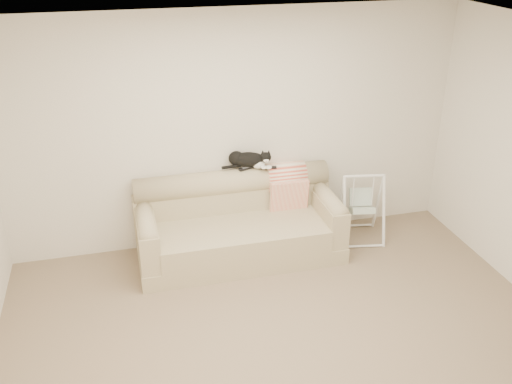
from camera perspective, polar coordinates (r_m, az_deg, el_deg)
ground_plane at (r=5.18m, az=3.24°, el=-15.05°), size 5.00×5.00×0.00m
room_shell at (r=4.34m, az=3.73°, el=0.44°), size 5.04×4.04×2.60m
sofa at (r=6.25m, az=-1.80°, el=-3.31°), size 2.20×0.93×0.90m
remote_a at (r=6.25m, az=-0.97°, el=2.41°), size 0.19×0.11×0.03m
remote_b at (r=6.27m, az=1.28°, el=2.47°), size 0.18×0.08×0.02m
tuxedo_cat at (r=6.23m, az=-0.76°, el=3.26°), size 0.55×0.32×0.22m
throw_blanket at (r=6.42m, az=2.98°, el=1.23°), size 0.44×0.38×0.58m
baby_swing at (r=6.65m, az=10.51°, el=-1.41°), size 0.57×0.60×0.80m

